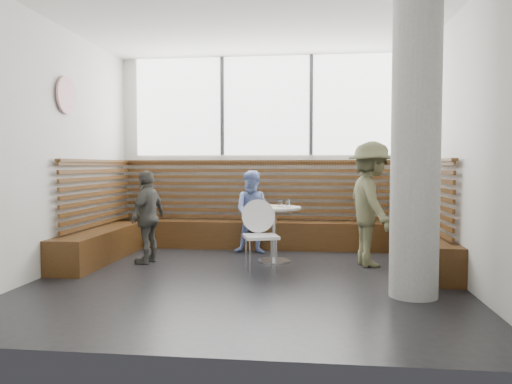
# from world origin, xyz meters

# --- Properties ---
(room) EXTENTS (5.00, 5.00, 3.20)m
(room) POSITION_xyz_m (0.00, 0.00, 1.60)
(room) COLOR silver
(room) RESTS_ON ground
(booth) EXTENTS (5.00, 2.50, 1.44)m
(booth) POSITION_xyz_m (0.00, 1.77, 0.41)
(booth) COLOR #3B230E
(booth) RESTS_ON ground
(concrete_column) EXTENTS (0.50, 0.50, 3.20)m
(concrete_column) POSITION_xyz_m (1.85, -0.60, 1.60)
(concrete_column) COLOR gray
(concrete_column) RESTS_ON ground
(wall_art) EXTENTS (0.03, 0.50, 0.50)m
(wall_art) POSITION_xyz_m (-2.46, 0.40, 2.30)
(wall_art) COLOR white
(wall_art) RESTS_ON room
(cafe_table) EXTENTS (0.76, 0.76, 0.79)m
(cafe_table) POSITION_xyz_m (0.25, 1.10, 0.56)
(cafe_table) COLOR silver
(cafe_table) RESTS_ON ground
(cafe_chair) EXTENTS (0.44, 0.43, 0.92)m
(cafe_chair) POSITION_xyz_m (0.13, 0.51, 0.54)
(cafe_chair) COLOR white
(cafe_chair) RESTS_ON ground
(adult_man) EXTENTS (0.86, 1.21, 1.70)m
(adult_man) POSITION_xyz_m (1.58, 0.98, 0.85)
(adult_man) COLOR brown
(adult_man) RESTS_ON ground
(child_back) EXTENTS (0.64, 0.50, 1.29)m
(child_back) POSITION_xyz_m (-0.12, 1.76, 0.65)
(child_back) COLOR #7A92D4
(child_back) RESTS_ON ground
(child_left) EXTENTS (0.48, 0.81, 1.30)m
(child_left) POSITION_xyz_m (-1.51, 0.83, 0.65)
(child_left) COLOR #4E4D47
(child_left) RESTS_ON ground
(plate_near) EXTENTS (0.18, 0.18, 0.01)m
(plate_near) POSITION_xyz_m (0.17, 1.23, 0.79)
(plate_near) COLOR white
(plate_near) RESTS_ON cafe_table
(plate_far) EXTENTS (0.20, 0.20, 0.01)m
(plate_far) POSITION_xyz_m (0.28, 1.23, 0.79)
(plate_far) COLOR white
(plate_far) RESTS_ON cafe_table
(glass_left) EXTENTS (0.08, 0.08, 0.12)m
(glass_left) POSITION_xyz_m (0.11, 0.99, 0.85)
(glass_left) COLOR white
(glass_left) RESTS_ON cafe_table
(glass_mid) EXTENTS (0.06, 0.06, 0.10)m
(glass_mid) POSITION_xyz_m (0.34, 1.07, 0.84)
(glass_mid) COLOR white
(glass_mid) RESTS_ON cafe_table
(glass_right) EXTENTS (0.07, 0.07, 0.12)m
(glass_right) POSITION_xyz_m (0.44, 1.08, 0.84)
(glass_right) COLOR white
(glass_right) RESTS_ON cafe_table
(menu_card) EXTENTS (0.22, 0.18, 0.00)m
(menu_card) POSITION_xyz_m (0.26, 0.91, 0.79)
(menu_card) COLOR #A5C64C
(menu_card) RESTS_ON cafe_table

